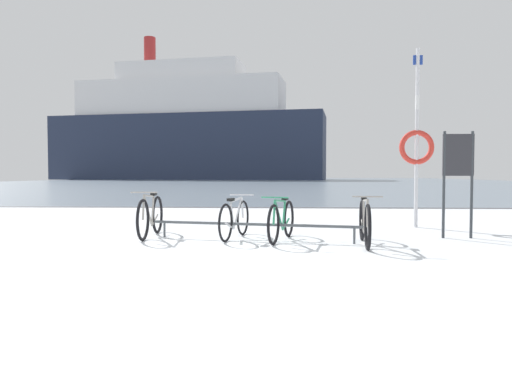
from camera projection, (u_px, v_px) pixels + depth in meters
ground at (268, 183)px, 59.85m from camera, size 80.00×132.00×0.08m
bike_rack at (255, 225)px, 8.15m from camera, size 3.72×0.81×0.31m
bicycle_0 at (151, 216)px, 8.59m from camera, size 0.46×1.77×0.85m
bicycle_1 at (235, 219)px, 8.39m from camera, size 0.53×1.58×0.78m
bicycle_2 at (282, 220)px, 8.10m from camera, size 0.59×1.69×0.79m
bicycle_3 at (365, 222)px, 7.61m from camera, size 0.46×1.78×0.82m
info_sign at (458, 166)px, 8.40m from camera, size 0.55×0.06×1.92m
rescue_post at (417, 143)px, 10.10m from camera, size 0.75×0.11×3.85m
ferry_ship at (186, 131)px, 94.36m from camera, size 55.76×21.04×28.87m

